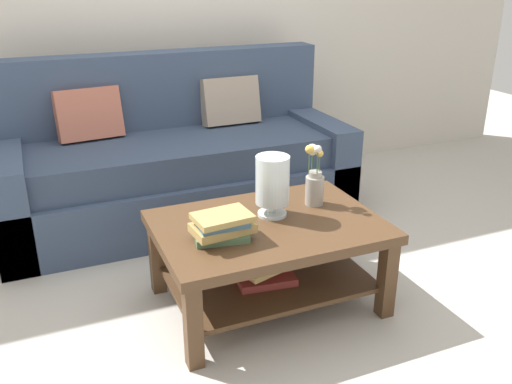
{
  "coord_description": "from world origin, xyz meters",
  "views": [
    {
      "loc": [
        -0.97,
        -2.44,
        1.58
      ],
      "look_at": [
        0.01,
        -0.11,
        0.55
      ],
      "focal_mm": 38.71,
      "sensor_mm": 36.0,
      "label": 1
    }
  ],
  "objects_px": {
    "glass_hurricane_vase": "(272,182)",
    "flower_pitcher": "(314,181)",
    "book_stack_main": "(222,226)",
    "couch": "(175,164)",
    "coffee_table": "(267,246)"
  },
  "relations": [
    {
      "from": "coffee_table",
      "to": "glass_hurricane_vase",
      "type": "height_order",
      "value": "glass_hurricane_vase"
    },
    {
      "from": "couch",
      "to": "flower_pitcher",
      "type": "bearing_deg",
      "value": -68.74
    },
    {
      "from": "glass_hurricane_vase",
      "to": "flower_pitcher",
      "type": "xyz_separation_m",
      "value": [
        0.25,
        0.04,
        -0.05
      ]
    },
    {
      "from": "coffee_table",
      "to": "glass_hurricane_vase",
      "type": "xyz_separation_m",
      "value": [
        0.05,
        0.07,
        0.3
      ]
    },
    {
      "from": "glass_hurricane_vase",
      "to": "flower_pitcher",
      "type": "height_order",
      "value": "flower_pitcher"
    },
    {
      "from": "glass_hurricane_vase",
      "to": "flower_pitcher",
      "type": "relative_size",
      "value": 0.93
    },
    {
      "from": "coffee_table",
      "to": "glass_hurricane_vase",
      "type": "relative_size",
      "value": 3.53
    },
    {
      "from": "couch",
      "to": "coffee_table",
      "type": "distance_m",
      "value": 1.24
    },
    {
      "from": "coffee_table",
      "to": "book_stack_main",
      "type": "bearing_deg",
      "value": -163.2
    },
    {
      "from": "couch",
      "to": "book_stack_main",
      "type": "xyz_separation_m",
      "value": [
        -0.13,
        -1.31,
        0.15
      ]
    },
    {
      "from": "coffee_table",
      "to": "book_stack_main",
      "type": "height_order",
      "value": "book_stack_main"
    },
    {
      "from": "book_stack_main",
      "to": "couch",
      "type": "bearing_deg",
      "value": 84.22
    },
    {
      "from": "book_stack_main",
      "to": "glass_hurricane_vase",
      "type": "bearing_deg",
      "value": 25.13
    },
    {
      "from": "flower_pitcher",
      "to": "glass_hurricane_vase",
      "type": "bearing_deg",
      "value": -170.25
    },
    {
      "from": "coffee_table",
      "to": "flower_pitcher",
      "type": "relative_size",
      "value": 3.3
    }
  ]
}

